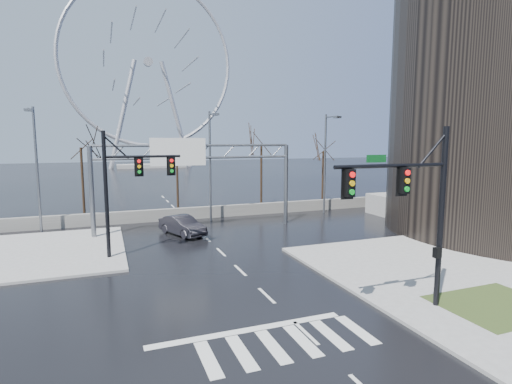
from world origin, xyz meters
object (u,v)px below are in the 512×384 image
ferris_wheel (148,69)px  signal_mast_far (125,182)px  sign_gantry (192,168)px  signal_mast_near (418,202)px  car (182,225)px

ferris_wheel → signal_mast_far: bearing=-97.2°
signal_mast_far → sign_gantry: size_ratio=0.49×
signal_mast_near → sign_gantry: bearing=106.2°
signal_mast_far → ferris_wheel: bearing=82.8°
ferris_wheel → car: (-6.50, -81.18, -25.37)m
signal_mast_near → car: size_ratio=1.73×
ferris_wheel → sign_gantry: bearing=-93.8°
signal_mast_near → signal_mast_far: 17.03m
signal_mast_far → sign_gantry: signal_mast_far is taller
signal_mast_far → sign_gantry: bearing=47.5°
signal_mast_far → car: signal_mast_far is taller
car → signal_mast_far: bearing=-155.0°
signal_mast_far → ferris_wheel: size_ratio=0.16×
sign_gantry → ferris_wheel: ferris_wheel is taller
signal_mast_near → signal_mast_far: same height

